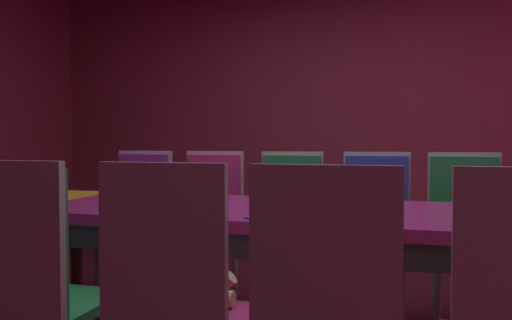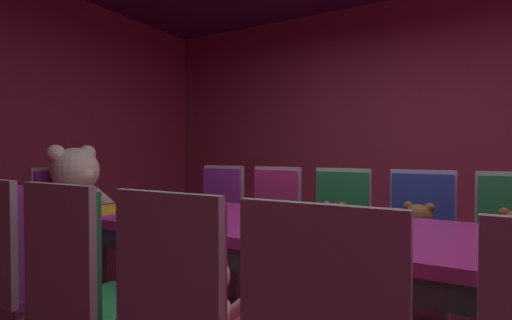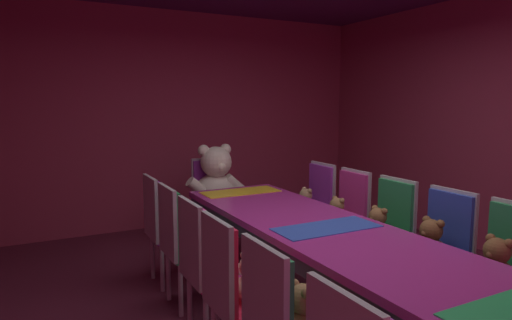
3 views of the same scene
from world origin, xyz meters
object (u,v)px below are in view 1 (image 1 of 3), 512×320
at_px(chair_left_4, 28,272).
at_px(teddy_right_1, 468,222).
at_px(teddy_right_2, 374,218).
at_px(teddy_right_5, 130,212).
at_px(banquet_table, 302,226).
at_px(teddy_left_2, 334,291).
at_px(chair_right_1, 465,219).
at_px(teddy_left_3, 192,278).
at_px(chair_right_4, 211,209).
at_px(chair_left_3, 174,286).
at_px(teddy_right_4, 203,215).
at_px(chair_left_2, 328,301).
at_px(chair_right_3, 290,212).
at_px(teddy_right_3, 284,217).
at_px(chair_right_2, 376,215).
at_px(chair_right_5, 140,206).

distance_m(chair_left_4, teddy_right_1, 2.23).
xyz_separation_m(teddy_right_2, teddy_right_5, (-0.02, 1.61, -0.02)).
xyz_separation_m(banquet_table, teddy_right_2, (0.72, -0.29, -0.06)).
distance_m(teddy_left_2, chair_right_1, 1.69).
distance_m(teddy_left_3, chair_right_4, 1.65).
relative_size(banquet_table, teddy_left_3, 10.98).
height_order(chair_left_3, teddy_right_4, chair_left_3).
relative_size(chair_left_2, chair_right_3, 1.00).
height_order(chair_right_3, teddy_right_4, chair_right_3).
distance_m(teddy_right_3, teddy_right_4, 0.54).
height_order(chair_left_4, chair_right_2, same).
distance_m(chair_left_3, teddy_right_2, 1.66).
xyz_separation_m(chair_left_2, chair_right_2, (1.73, -0.04, 0.00)).
distance_m(chair_right_4, teddy_right_4, 0.14).
xyz_separation_m(teddy_left_3, teddy_right_2, (1.43, -0.52, 0.02)).
xyz_separation_m(teddy_left_3, chair_left_4, (-0.13, 0.56, 0.01)).
xyz_separation_m(teddy_left_2, chair_right_3, (1.57, 0.49, 0.01)).
distance_m(teddy_left_2, chair_right_4, 1.87).
bearing_deg(chair_right_3, chair_right_4, -89.05).
xyz_separation_m(chair_right_1, teddy_right_1, (-0.15, -0.00, 0.00)).
xyz_separation_m(teddy_right_4, chair_right_5, (0.15, 0.53, 0.02)).
bearing_deg(teddy_right_5, teddy_left_2, 47.72).
bearing_deg(teddy_right_4, chair_right_3, 105.84).
height_order(banquet_table, teddy_right_3, teddy_right_3).
bearing_deg(teddy_right_3, chair_left_4, -19.33).
bearing_deg(chair_right_1, chair_right_5, -89.24).
relative_size(teddy_left_2, chair_right_2, 0.31).
bearing_deg(chair_right_5, teddy_right_4, 74.52).
bearing_deg(chair_left_2, banquet_table, 15.86).
bearing_deg(chair_right_4, chair_right_5, -90.41).
xyz_separation_m(chair_left_2, teddy_left_2, (0.14, -0.00, -0.01)).
bearing_deg(chair_left_2, chair_right_3, 16.10).
height_order(teddy_left_3, chair_right_2, chair_right_2).
xyz_separation_m(chair_right_4, teddy_right_5, (-0.14, 0.53, -0.02)).
bearing_deg(chair_left_3, teddy_left_2, -74.37).
relative_size(teddy_left_3, chair_right_4, 0.31).
relative_size(chair_right_1, chair_right_3, 1.00).
distance_m(chair_left_3, teddy_right_5, 1.90).
xyz_separation_m(teddy_left_2, teddy_right_4, (1.42, 1.03, -0.00)).
bearing_deg(chair_left_3, chair_right_5, 32.46).
bearing_deg(chair_right_3, chair_right_5, -89.73).
xyz_separation_m(chair_left_2, teddy_right_5, (1.57, 1.56, -0.02)).
bearing_deg(chair_right_3, teddy_left_3, 0.46).
distance_m(chair_left_2, chair_left_3, 0.48).
distance_m(teddy_left_3, chair_right_5, 1.90).
bearing_deg(chair_right_5, chair_left_4, 17.25).
bearing_deg(teddy_right_5, teddy_right_4, 89.56).
distance_m(chair_right_3, chair_right_4, 0.54).
bearing_deg(teddy_left_2, chair_right_1, -19.01).
distance_m(teddy_left_2, chair_left_4, 1.05).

